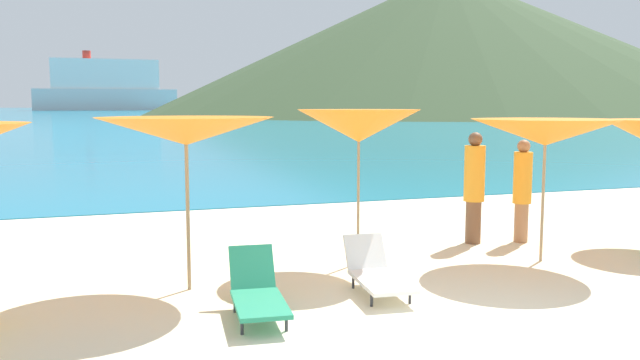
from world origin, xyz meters
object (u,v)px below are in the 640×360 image
Objects in this scene: umbrella_1 at (186,131)px; umbrella_2 at (358,126)px; beachgoer_1 at (474,185)px; cruise_ship at (106,88)px; umbrella_3 at (546,132)px; beachgoer_0 at (522,188)px; lounge_chair_0 at (376,272)px; lounge_chair_2 at (257,292)px.

umbrella_2 is (2.59, 0.59, 0.02)m from umbrella_1.
beachgoer_1 is 254.26m from cruise_ship.
cruise_ship is at bearing 90.56° from umbrella_3.
umbrella_1 is at bearing 38.55° from beachgoer_0.
umbrella_3 reaches higher than lounge_chair_0.
umbrella_1 reaches higher than beachgoer_0.
lounge_chair_2 is 0.76× the size of beachgoer_1.
umbrella_2 is at bearing -92.03° from cruise_ship.
beachgoer_0 is 254.46m from cruise_ship.
lounge_chair_0 is at bearing -102.81° from umbrella_2.
umbrella_1 is at bearing 164.16° from lounge_chair_0.
cruise_ship reaches higher than umbrella_2.
umbrella_2 reaches higher than umbrella_1.
umbrella_2 is 2.78m from beachgoer_1.
beachgoer_0 is 0.86m from beachgoer_1.
lounge_chair_0 is 1.74m from lounge_chair_2.
umbrella_3 is 1.18× the size of beachgoer_1.
lounge_chair_0 is 1.02× the size of lounge_chair_2.
umbrella_1 is 5.32m from umbrella_3.
beachgoer_0 is at bearing -91.29° from cruise_ship.
beachgoer_1 is at bearing 44.15° from lounge_chair_0.
beachgoer_1 reaches higher than beachgoer_0.
lounge_chair_2 is at bearing -66.62° from umbrella_1.
lounge_chair_2 is 5.26m from beachgoer_1.
umbrella_3 is 1.26× the size of beachgoer_0.
lounge_chair_2 is 0.03× the size of cruise_ship.
umbrella_1 is 3.02m from lounge_chair_0.
umbrella_2 is at bearing 164.72° from umbrella_3.
lounge_chair_2 is (-1.67, -0.47, 0.03)m from lounge_chair_0.
umbrella_2 is at bearing 49.83° from lounge_chair_2.
cruise_ship is (2.83, 255.48, 6.41)m from umbrella_1.
umbrella_2 is 0.04× the size of cruise_ship.
cruise_ship is (-2.49, 255.63, 6.49)m from umbrella_3.
beachgoer_1 is (-0.27, 1.49, -0.95)m from umbrella_3.
umbrella_1 reaches higher than lounge_chair_0.
lounge_chair_0 is at bearing -166.59° from umbrella_3.
lounge_chair_0 is at bearing -92.11° from cruise_ship.
umbrella_2 is 3.32m from lounge_chair_2.
beachgoer_0 is at bearing 34.85° from lounge_chair_0.
beachgoer_1 reaches higher than lounge_chair_0.
umbrella_2 is 2.37m from lounge_chair_0.
cruise_ship is at bearing 89.95° from umbrella_2.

